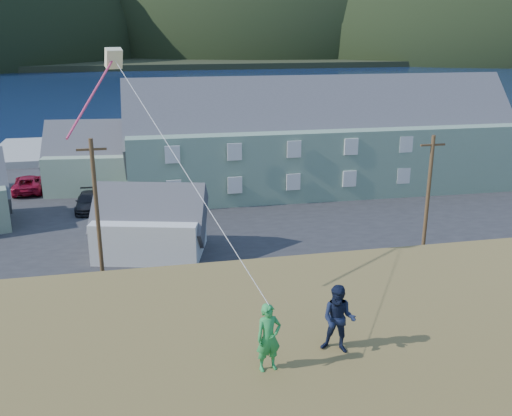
{
  "coord_description": "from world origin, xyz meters",
  "views": [
    {
      "loc": [
        -2.44,
        -29.9,
        14.71
      ],
      "look_at": [
        1.32,
        -11.92,
        8.8
      ],
      "focal_mm": 40.0,
      "sensor_mm": 36.0,
      "label": 1
    }
  ],
  "objects_px": {
    "shed_palegreen_far": "(110,158)",
    "kite_flyer_green": "(269,338)",
    "wharf": "(109,149)",
    "lodge": "(321,137)",
    "shed_white": "(150,223)",
    "kite_flyer_navy": "(339,319)"
  },
  "relations": [
    {
      "from": "wharf",
      "to": "shed_palegreen_far",
      "type": "distance_m",
      "value": 16.66
    },
    {
      "from": "shed_palegreen_far",
      "to": "kite_flyer_green",
      "type": "bearing_deg",
      "value": -76.8
    },
    {
      "from": "shed_white",
      "to": "kite_flyer_green",
      "type": "bearing_deg",
      "value": -70.44
    },
    {
      "from": "lodge",
      "to": "shed_white",
      "type": "height_order",
      "value": "lodge"
    },
    {
      "from": "shed_palegreen_far",
      "to": "kite_flyer_navy",
      "type": "distance_m",
      "value": 42.94
    },
    {
      "from": "kite_flyer_green",
      "to": "lodge",
      "type": "bearing_deg",
      "value": 60.07
    },
    {
      "from": "wharf",
      "to": "kite_flyer_green",
      "type": "distance_m",
      "value": 59.7
    },
    {
      "from": "wharf",
      "to": "shed_white",
      "type": "distance_m",
      "value": 34.0
    },
    {
      "from": "wharf",
      "to": "shed_white",
      "type": "bearing_deg",
      "value": -83.27
    },
    {
      "from": "shed_white",
      "to": "shed_palegreen_far",
      "type": "bearing_deg",
      "value": 114.73
    },
    {
      "from": "wharf",
      "to": "shed_palegreen_far",
      "type": "relative_size",
      "value": 2.13
    },
    {
      "from": "shed_palegreen_far",
      "to": "kite_flyer_green",
      "type": "relative_size",
      "value": 7.51
    },
    {
      "from": "lodge",
      "to": "shed_white",
      "type": "xyz_separation_m",
      "value": [
        -16.16,
        -13.6,
        -2.56
      ]
    },
    {
      "from": "wharf",
      "to": "lodge",
      "type": "bearing_deg",
      "value": -44.98
    },
    {
      "from": "lodge",
      "to": "kite_flyer_navy",
      "type": "height_order",
      "value": "lodge"
    },
    {
      "from": "lodge",
      "to": "kite_flyer_green",
      "type": "height_order",
      "value": "lodge"
    },
    {
      "from": "lodge",
      "to": "kite_flyer_green",
      "type": "xyz_separation_m",
      "value": [
        -13.98,
        -38.78,
        3.2
      ]
    },
    {
      "from": "wharf",
      "to": "kite_flyer_green",
      "type": "relative_size",
      "value": 16.03
    },
    {
      "from": "kite_flyer_green",
      "to": "kite_flyer_navy",
      "type": "xyz_separation_m",
      "value": [
        1.8,
        0.4,
        0.04
      ]
    },
    {
      "from": "wharf",
      "to": "kite_flyer_green",
      "type": "xyz_separation_m",
      "value": [
        6.15,
        -58.9,
        7.56
      ]
    },
    {
      "from": "shed_white",
      "to": "kite_flyer_navy",
      "type": "relative_size",
      "value": 4.85
    },
    {
      "from": "shed_white",
      "to": "kite_flyer_green",
      "type": "distance_m",
      "value": 25.92
    }
  ]
}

